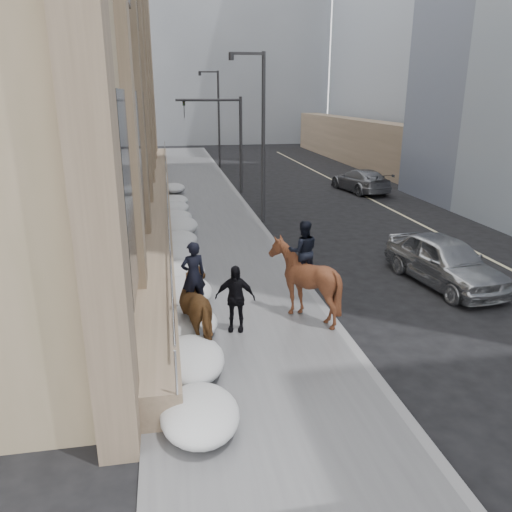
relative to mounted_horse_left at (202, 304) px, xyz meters
The scene contains 16 objects.
ground 2.18m from the mounted_horse_left, 54.56° to the right, with size 140.00×140.00×0.00m, color black.
sidewalk 8.62m from the mounted_horse_left, 82.76° to the left, with size 5.00×80.00×0.12m, color #4E4E51.
curb 9.32m from the mounted_horse_left, 66.45° to the left, with size 0.24×80.00×0.12m, color slate.
lane_line 14.40m from the mounted_horse_left, 36.24° to the left, with size 0.15×70.00×0.01m, color #BFB78C.
limestone_building 20.45m from the mounted_horse_left, 102.76° to the left, with size 6.10×44.00×18.00m.
bg_building_mid 60.10m from the mounted_horse_left, 85.04° to the left, with size 30.00×12.00×28.00m, color slate.
bg_building_far 71.21m from the mounted_horse_left, 93.99° to the left, with size 24.00×12.00×20.00m, color gray.
streetlight_mid 13.50m from the mounted_horse_left, 73.00° to the left, with size 1.71×0.24×8.00m.
streetlight_far 32.89m from the mounted_horse_left, 83.30° to the left, with size 1.71×0.24×8.00m.
traffic_signal 20.92m from the mounted_horse_left, 81.25° to the left, with size 4.10×0.22×6.00m.
snow_bank 6.64m from the mounted_horse_left, 92.98° to the left, with size 1.70×18.10×0.76m.
mounted_horse_left is the anchor object (origin of this frame).
mounted_horse_right 3.07m from the mounted_horse_left, 18.86° to the left, with size 1.97×2.17×2.76m.
pedestrian 1.03m from the mounted_horse_left, 27.89° to the left, with size 1.07×0.44×1.82m, color black.
car_silver 8.83m from the mounted_horse_left, 19.21° to the left, with size 1.96×4.88×1.66m, color #9FA2A7.
car_grey 22.72m from the mounted_horse_left, 58.65° to the left, with size 2.09×5.14×1.49m, color slate.
Camera 1 is at (-1.77, -10.05, 6.15)m, focal length 35.00 mm.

